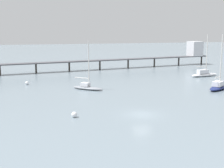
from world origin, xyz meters
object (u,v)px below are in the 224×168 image
mooring_buoy_outer (27,83)px  mooring_buoy_mid (74,115)px  pier (144,55)px  sailboat_white (204,74)px  sailboat_navy (219,86)px  sailboat_gray (87,86)px

mooring_buoy_outer → mooring_buoy_mid: mooring_buoy_mid is taller
pier → sailboat_white: sailboat_white is taller
sailboat_navy → mooring_buoy_mid: size_ratio=13.77×
sailboat_gray → sailboat_navy: (25.91, -6.57, 0.10)m
pier → mooring_buoy_outer: pier is taller
pier → mooring_buoy_mid: pier is taller
mooring_buoy_mid → sailboat_navy: bearing=21.9°
sailboat_gray → sailboat_white: sailboat_white is taller
mooring_buoy_outer → mooring_buoy_mid: bearing=-76.4°
sailboat_navy → mooring_buoy_mid: (-31.16, -12.55, -0.32)m
sailboat_gray → mooring_buoy_outer: 14.60m
sailboat_gray → sailboat_navy: bearing=-14.2°
pier → sailboat_gray: bearing=-127.3°
pier → sailboat_navy: size_ratio=7.77×
sailboat_gray → mooring_buoy_mid: size_ratio=12.23×
sailboat_gray → mooring_buoy_mid: bearing=-105.3°
sailboat_gray → sailboat_navy: 26.73m
sailboat_gray → sailboat_navy: sailboat_navy is taller
sailboat_gray → sailboat_white: bearing=16.0°
sailboat_white → sailboat_navy: 16.95m
sailboat_gray → mooring_buoy_outer: sailboat_gray is taller
pier → mooring_buoy_mid: bearing=-120.0°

